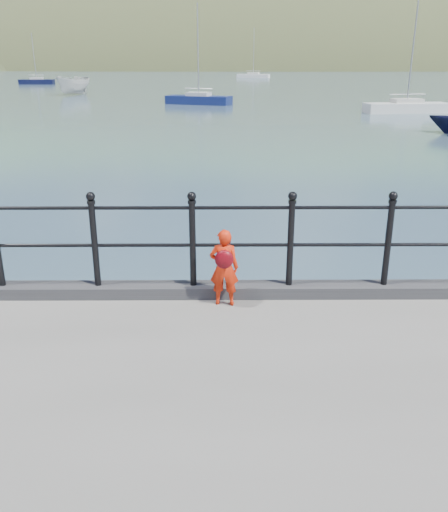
{
  "coord_description": "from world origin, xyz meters",
  "views": [
    {
      "loc": [
        -0.26,
        -6.42,
        3.85
      ],
      "look_at": [
        -0.22,
        -0.2,
        1.55
      ],
      "focal_mm": 38.0,
      "sensor_mm": 36.0,
      "label": 1
    }
  ],
  "objects_px": {
    "launch_white": "(73,85)",
    "sailboat_port": "(199,100)",
    "railing": "(242,233)",
    "child": "(224,267)",
    "sailboat_near": "(406,108)",
    "sailboat_deep": "(253,76)",
    "sailboat_left": "(37,82)"
  },
  "relations": [
    {
      "from": "railing",
      "to": "sailboat_near",
      "type": "xyz_separation_m",
      "value": [
        13.26,
        34.24,
        -1.48
      ]
    },
    {
      "from": "railing",
      "to": "sailboat_deep",
      "type": "bearing_deg",
      "value": 86.62
    },
    {
      "from": "railing",
      "to": "sailboat_left",
      "type": "xyz_separation_m",
      "value": [
        -27.44,
        77.96,
        -1.48
      ]
    },
    {
      "from": "sailboat_port",
      "to": "sailboat_near",
      "type": "relative_size",
      "value": 0.97
    },
    {
      "from": "sailboat_left",
      "to": "child",
      "type": "bearing_deg",
      "value": -70.72
    },
    {
      "from": "railing",
      "to": "sailboat_left",
      "type": "bearing_deg",
      "value": 109.39
    },
    {
      "from": "child",
      "to": "launch_white",
      "type": "height_order",
      "value": "launch_white"
    },
    {
      "from": "child",
      "to": "sailboat_deep",
      "type": "height_order",
      "value": "sailboat_deep"
    },
    {
      "from": "railing",
      "to": "launch_white",
      "type": "xyz_separation_m",
      "value": [
        -15.9,
        54.15,
        -0.84
      ]
    },
    {
      "from": "launch_white",
      "to": "sailboat_deep",
      "type": "xyz_separation_m",
      "value": [
        21.97,
        48.7,
        -0.64
      ]
    },
    {
      "from": "railing",
      "to": "launch_white",
      "type": "bearing_deg",
      "value": 106.36
    },
    {
      "from": "railing",
      "to": "sailboat_port",
      "type": "height_order",
      "value": "sailboat_port"
    },
    {
      "from": "sailboat_left",
      "to": "sailboat_deep",
      "type": "relative_size",
      "value": 0.8
    },
    {
      "from": "railing",
      "to": "sailboat_port",
      "type": "relative_size",
      "value": 2.22
    },
    {
      "from": "child",
      "to": "launch_white",
      "type": "bearing_deg",
      "value": -68.99
    },
    {
      "from": "child",
      "to": "sailboat_left",
      "type": "xyz_separation_m",
      "value": [
        -27.23,
        78.22,
        -1.15
      ]
    },
    {
      "from": "child",
      "to": "sailboat_near",
      "type": "relative_size",
      "value": 0.11
    },
    {
      "from": "sailboat_left",
      "to": "sailboat_port",
      "type": "relative_size",
      "value": 0.89
    },
    {
      "from": "child",
      "to": "sailboat_port",
      "type": "bearing_deg",
      "value": -82.5
    },
    {
      "from": "launch_white",
      "to": "sailboat_deep",
      "type": "relative_size",
      "value": 0.56
    },
    {
      "from": "sailboat_port",
      "to": "launch_white",
      "type": "bearing_deg",
      "value": 158.7
    },
    {
      "from": "sailboat_left",
      "to": "sailboat_near",
      "type": "distance_m",
      "value": 59.74
    },
    {
      "from": "launch_white",
      "to": "sailboat_left",
      "type": "relative_size",
      "value": 0.7
    },
    {
      "from": "child",
      "to": "sailboat_deep",
      "type": "distance_m",
      "value": 103.31
    },
    {
      "from": "railing",
      "to": "sailboat_port",
      "type": "xyz_separation_m",
      "value": [
        -2.11,
        41.93,
        -1.48
      ]
    },
    {
      "from": "child",
      "to": "railing",
      "type": "bearing_deg",
      "value": -124.91
    },
    {
      "from": "railing",
      "to": "sailboat_port",
      "type": "distance_m",
      "value": 42.01
    },
    {
      "from": "railing",
      "to": "sailboat_deep",
      "type": "distance_m",
      "value": 103.05
    },
    {
      "from": "sailboat_deep",
      "to": "child",
      "type": "bearing_deg",
      "value": -76.36
    },
    {
      "from": "launch_white",
      "to": "sailboat_port",
      "type": "distance_m",
      "value": 18.44
    },
    {
      "from": "launch_white",
      "to": "sailboat_near",
      "type": "bearing_deg",
      "value": -11.78
    },
    {
      "from": "sailboat_near",
      "to": "launch_white",
      "type": "bearing_deg",
      "value": 138.0
    }
  ]
}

